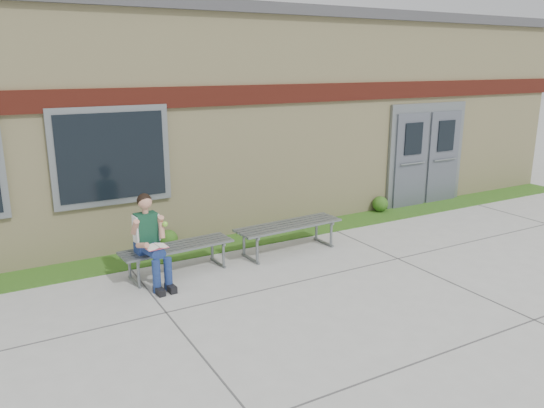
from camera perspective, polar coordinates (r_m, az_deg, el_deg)
ground at (r=8.14m, az=10.55°, el=-8.14°), size 80.00×80.00×0.00m
grass_strip at (r=10.12m, az=1.10°, el=-3.17°), size 16.00×0.80×0.02m
school_building at (r=12.70m, az=-6.77°, el=10.07°), size 16.20×6.22×4.20m
bench_left at (r=8.29m, az=-10.15°, el=-5.10°), size 1.77×0.61×0.45m
bench_right at (r=9.09m, az=1.80°, el=-2.84°), size 1.94×0.65×0.50m
girl at (r=7.86m, az=-12.93°, el=-3.65°), size 0.50×0.82×1.34m
shrub_mid at (r=9.44m, az=-11.07°, el=-3.72°), size 0.32×0.32×0.32m
shrub_east at (r=11.76m, az=11.56°, el=0.01°), size 0.34×0.34×0.34m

